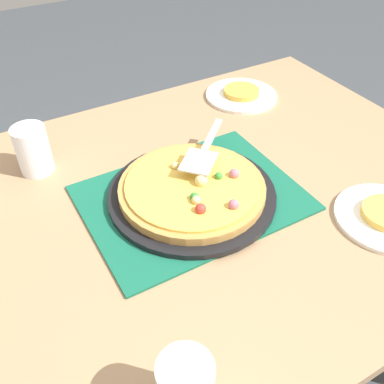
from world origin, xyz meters
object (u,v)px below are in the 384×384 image
object	(u,v)px
pizza_server	(204,150)
plate_far_right	(241,95)
pizza_pan	(192,194)
cup_far	(33,150)
pizza	(193,188)
served_slice_right	(242,92)

from	to	relation	value
pizza_server	plate_far_right	bearing A→B (deg)	42.34
pizza_pan	cup_far	bearing A→B (deg)	134.32
cup_far	pizza_pan	bearing A→B (deg)	-45.68
pizza_pan	plate_far_right	size ratio (longest dim) A/B	1.73
pizza	plate_far_right	distance (m)	0.50
pizza	cup_far	size ratio (longest dim) A/B	2.75
pizza_pan	pizza_server	size ratio (longest dim) A/B	1.92
served_slice_right	pizza_server	world-z (taller)	pizza_server
plate_far_right	cup_far	world-z (taller)	cup_far
cup_far	served_slice_right	bearing A→B (deg)	4.99
pizza_pan	served_slice_right	bearing A→B (deg)	42.43
pizza_pan	cup_far	xyz separation A→B (m)	(-0.28, 0.28, 0.05)
pizza	plate_far_right	bearing A→B (deg)	42.58
pizza_pan	plate_far_right	xyz separation A→B (m)	(0.37, 0.34, -0.01)
pizza	served_slice_right	world-z (taller)	pizza
pizza	served_slice_right	xyz separation A→B (m)	(0.37, 0.34, -0.02)
pizza_pan	pizza_server	world-z (taller)	pizza_server
plate_far_right	pizza_server	distance (m)	0.41
cup_far	pizza_server	bearing A→B (deg)	-31.87
pizza_server	cup_far	bearing A→B (deg)	148.13
pizza_pan	pizza_server	bearing A→B (deg)	42.77
served_slice_right	pizza_server	xyz separation A→B (m)	(-0.30, -0.27, 0.05)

